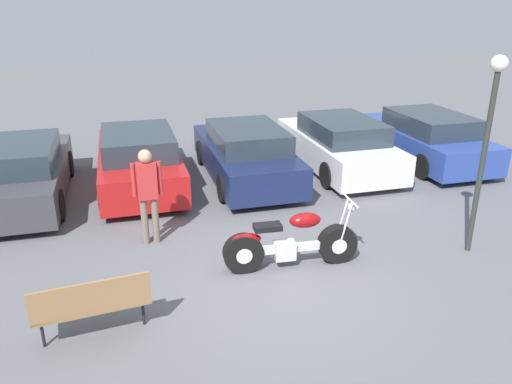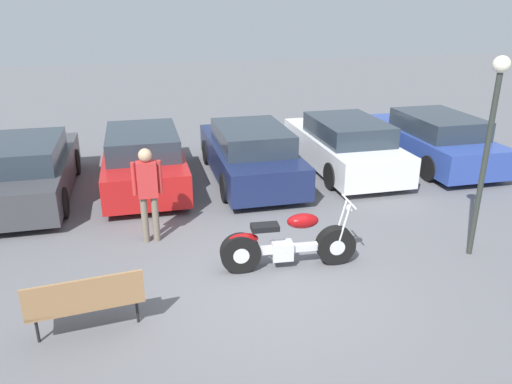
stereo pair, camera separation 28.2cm
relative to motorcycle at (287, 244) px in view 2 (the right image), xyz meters
name	(u,v)px [view 2 (the right image)]	position (x,y,z in m)	size (l,w,h in m)	color
ground_plane	(277,283)	(-0.30, -0.46, -0.41)	(60.00, 60.00, 0.00)	slate
motorcycle	(287,244)	(0.00, 0.00, 0.00)	(2.24, 0.62, 1.10)	black
parked_car_dark_grey	(27,170)	(-4.61, 4.29, 0.22)	(1.85, 4.48, 1.34)	#3D3D42
parked_car_red	(144,158)	(-2.11, 4.61, 0.22)	(1.85, 4.48, 1.34)	red
parked_car_navy	(250,154)	(0.39, 4.38, 0.22)	(1.85, 4.48, 1.34)	#19234C
parked_car_white	(344,145)	(2.90, 4.56, 0.22)	(1.85, 4.48, 1.34)	white
parked_car_blue	(432,139)	(5.40, 4.52, 0.22)	(1.85, 4.48, 1.34)	#2D479E
park_bench	(86,300)	(-3.01, -1.12, 0.13)	(1.49, 0.55, 0.89)	#997047
lamp_post	(491,126)	(3.21, -0.30, 1.83)	(0.26, 0.26, 3.33)	#2D332D
person_standing	(148,187)	(-2.10, 1.48, 0.63)	(0.52, 0.23, 1.75)	#726656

